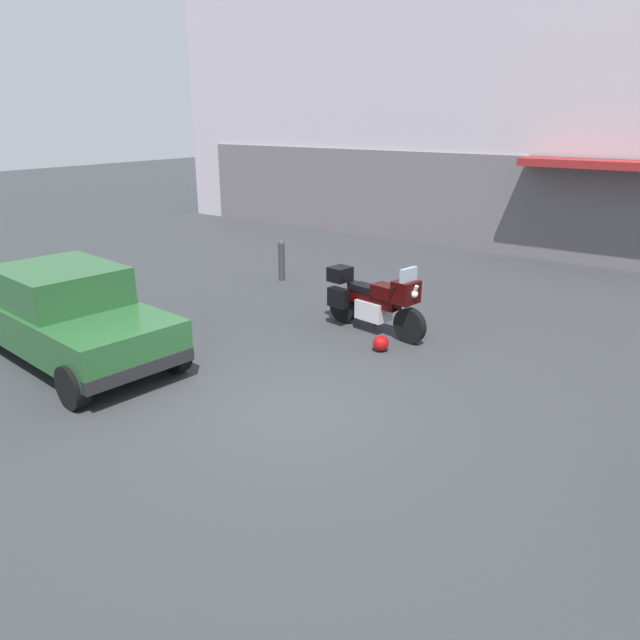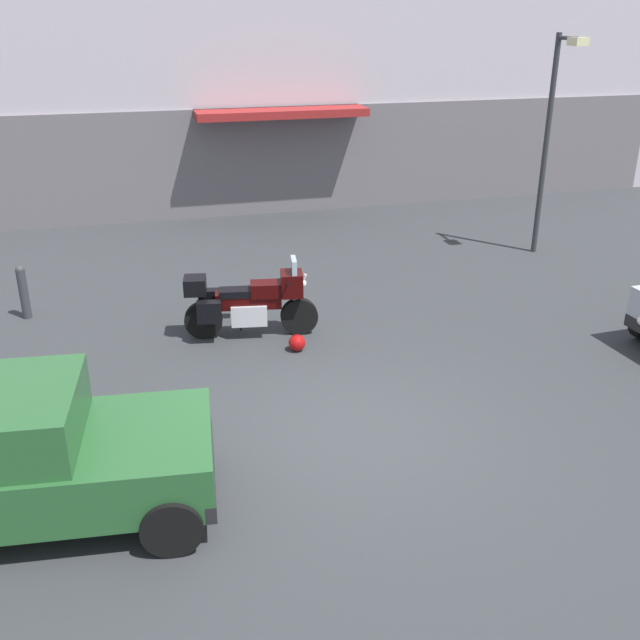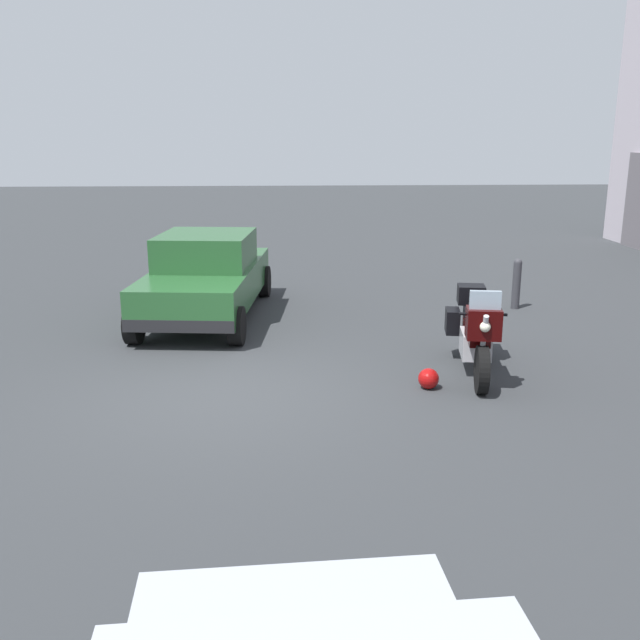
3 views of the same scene
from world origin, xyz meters
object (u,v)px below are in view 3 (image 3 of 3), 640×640
(car_sedan_far, at_px, (207,276))
(bollard_curbside, at_px, (517,282))
(motorcycle, at_px, (476,330))
(helmet, at_px, (429,379))

(car_sedan_far, xyz_separation_m, bollard_curbside, (-0.31, 5.96, -0.26))
(motorcycle, bearing_deg, car_sedan_far, -120.52)
(motorcycle, relative_size, helmet, 8.05)
(helmet, bearing_deg, motorcycle, 128.93)
(helmet, xyz_separation_m, bollard_curbside, (-4.39, 2.63, 0.38))
(car_sedan_far, bearing_deg, bollard_curbside, -81.10)
(helmet, distance_m, bollard_curbside, 5.13)
(car_sedan_far, distance_m, bollard_curbside, 5.97)
(helmet, xyz_separation_m, car_sedan_far, (-4.08, -3.33, 0.64))
(motorcycle, height_order, car_sedan_far, car_sedan_far)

